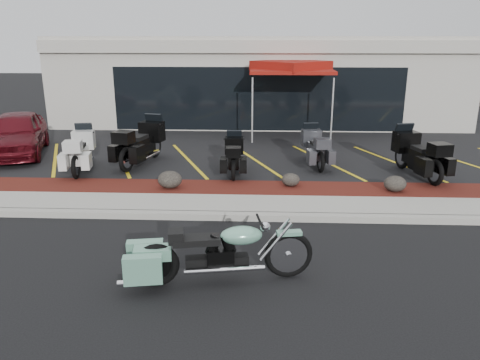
{
  "coord_description": "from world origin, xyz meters",
  "views": [
    {
      "loc": [
        0.13,
        -8.97,
        3.96
      ],
      "look_at": [
        -0.33,
        1.2,
        0.84
      ],
      "focal_mm": 35.0,
      "sensor_mm": 36.0,
      "label": 1
    }
  ],
  "objects_px": {
    "touring_white": "(85,144)",
    "traffic_cone": "(236,142)",
    "hero_cruiser": "(289,248)",
    "popup_canopy": "(291,68)",
    "parked_car": "(16,133)"
  },
  "relations": [
    {
      "from": "touring_white",
      "to": "traffic_cone",
      "type": "height_order",
      "value": "touring_white"
    },
    {
      "from": "traffic_cone",
      "to": "popup_canopy",
      "type": "distance_m",
      "value": 4.08
    },
    {
      "from": "touring_white",
      "to": "popup_canopy",
      "type": "distance_m",
      "value": 8.41
    },
    {
      "from": "parked_car",
      "to": "touring_white",
      "type": "bearing_deg",
      "value": -40.9
    },
    {
      "from": "hero_cruiser",
      "to": "popup_canopy",
      "type": "xyz_separation_m",
      "value": [
        0.65,
        11.53,
        2.26
      ]
    },
    {
      "from": "hero_cruiser",
      "to": "touring_white",
      "type": "xyz_separation_m",
      "value": [
        -5.94,
        6.71,
        0.25
      ]
    },
    {
      "from": "hero_cruiser",
      "to": "touring_white",
      "type": "height_order",
      "value": "touring_white"
    },
    {
      "from": "hero_cruiser",
      "to": "traffic_cone",
      "type": "height_order",
      "value": "hero_cruiser"
    },
    {
      "from": "touring_white",
      "to": "popup_canopy",
      "type": "height_order",
      "value": "popup_canopy"
    },
    {
      "from": "hero_cruiser",
      "to": "parked_car",
      "type": "xyz_separation_m",
      "value": [
        -8.69,
        7.85,
        0.32
      ]
    },
    {
      "from": "touring_white",
      "to": "parked_car",
      "type": "height_order",
      "value": "parked_car"
    },
    {
      "from": "parked_car",
      "to": "popup_canopy",
      "type": "distance_m",
      "value": 10.23
    },
    {
      "from": "traffic_cone",
      "to": "popup_canopy",
      "type": "height_order",
      "value": "popup_canopy"
    },
    {
      "from": "popup_canopy",
      "to": "hero_cruiser",
      "type": "bearing_deg",
      "value": -80.1
    },
    {
      "from": "touring_white",
      "to": "traffic_cone",
      "type": "bearing_deg",
      "value": -74.43
    }
  ]
}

